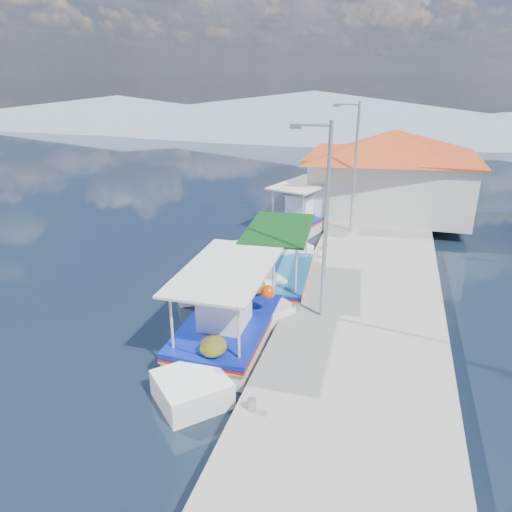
# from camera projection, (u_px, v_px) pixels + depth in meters

# --- Properties ---
(ground) EXTENTS (160.00, 160.00, 0.00)m
(ground) POSITION_uv_depth(u_px,v_px,m) (162.00, 339.00, 14.88)
(ground) COLOR black
(ground) RESTS_ON ground
(quay) EXTENTS (5.00, 44.00, 0.50)m
(quay) POSITION_uv_depth(u_px,v_px,m) (370.00, 278.00, 18.63)
(quay) COLOR gray
(quay) RESTS_ON ground
(bollards) EXTENTS (0.20, 17.20, 0.30)m
(bollards) POSITION_uv_depth(u_px,v_px,m) (314.00, 270.00, 18.36)
(bollards) COLOR #A5A8AD
(bollards) RESTS_ON quay
(main_caique) EXTENTS (2.53, 8.29, 2.73)m
(main_caique) POSITION_uv_depth(u_px,v_px,m) (230.00, 325.00, 14.63)
(main_caique) COLOR silver
(main_caique) RESTS_ON ground
(caique_green_canopy) EXTENTS (2.56, 7.35, 2.75)m
(caique_green_canopy) POSITION_uv_depth(u_px,v_px,m) (279.00, 279.00, 18.12)
(caique_green_canopy) COLOR silver
(caique_green_canopy) RESTS_ON ground
(caique_blue_hull) EXTENTS (2.58, 5.75, 1.05)m
(caique_blue_hull) POSITION_uv_depth(u_px,v_px,m) (225.00, 271.00, 19.18)
(caique_blue_hull) COLOR silver
(caique_blue_hull) RESTS_ON ground
(caique_far) EXTENTS (3.72, 7.20, 2.65)m
(caique_far) POSITION_uv_depth(u_px,v_px,m) (304.00, 219.00, 25.26)
(caique_far) COLOR silver
(caique_far) RESTS_ON ground
(harbor_building) EXTENTS (10.49, 10.49, 4.40)m
(harbor_building) POSITION_uv_depth(u_px,v_px,m) (391.00, 170.00, 25.70)
(harbor_building) COLOR silver
(harbor_building) RESTS_ON quay
(lamp_post_near) EXTENTS (1.21, 0.14, 6.00)m
(lamp_post_near) POSITION_uv_depth(u_px,v_px,m) (323.00, 213.00, 14.11)
(lamp_post_near) COLOR #A5A8AD
(lamp_post_near) RESTS_ON quay
(lamp_post_far) EXTENTS (1.21, 0.14, 6.00)m
(lamp_post_far) POSITION_uv_depth(u_px,v_px,m) (353.00, 161.00, 22.17)
(lamp_post_far) COLOR #A5A8AD
(lamp_post_far) RESTS_ON quay
(mountain_ridge) EXTENTS (171.40, 96.00, 5.50)m
(mountain_ridge) POSITION_uv_depth(u_px,v_px,m) (402.00, 117.00, 62.59)
(mountain_ridge) COLOR slate
(mountain_ridge) RESTS_ON ground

